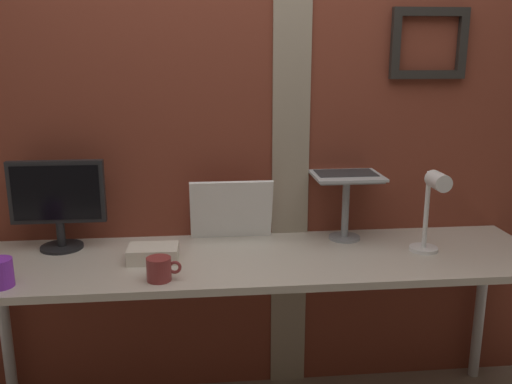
{
  "coord_description": "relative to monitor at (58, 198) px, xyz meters",
  "views": [
    {
      "loc": [
        -0.21,
        -2.05,
        1.59
      ],
      "look_at": [
        0.02,
        0.17,
        1.03
      ],
      "focal_mm": 38.66,
      "sensor_mm": 36.0,
      "label": 1
    }
  ],
  "objects": [
    {
      "name": "paper_clutter_stack",
      "position": [
        0.4,
        -0.18,
        -0.19
      ],
      "size": [
        0.2,
        0.14,
        0.06
      ],
      "primitive_type": "cube",
      "rotation": [
        0.0,
        0.0,
        -0.02
      ],
      "color": "silver",
      "rests_on": "desk"
    },
    {
      "name": "coffee_mug",
      "position": [
        0.44,
        -0.39,
        -0.18
      ],
      "size": [
        0.13,
        0.09,
        0.09
      ],
      "color": "maroon",
      "rests_on": "desk"
    },
    {
      "name": "laptop",
      "position": [
        1.24,
        0.08,
        0.13
      ],
      "size": [
        0.3,
        0.31,
        0.25
      ],
      "color": "#ADB2B7",
      "rests_on": "laptop_stand"
    },
    {
      "name": "brick_wall_back",
      "position": [
        0.82,
        0.18,
        0.32
      ],
      "size": [
        3.33,
        0.16,
        2.65
      ],
      "color": "brown",
      "rests_on": "ground_plane"
    },
    {
      "name": "laptop_stand",
      "position": [
        1.24,
        0.0,
        -0.03
      ],
      "size": [
        0.28,
        0.22,
        0.29
      ],
      "color": "gray",
      "rests_on": "desk"
    },
    {
      "name": "monitor",
      "position": [
        0.0,
        0.0,
        0.0
      ],
      "size": [
        0.39,
        0.18,
        0.38
      ],
      "color": "black",
      "rests_on": "desk"
    },
    {
      "name": "desk_lamp",
      "position": [
        1.54,
        -0.24,
        -0.0
      ],
      "size": [
        0.12,
        0.2,
        0.36
      ],
      "color": "white",
      "rests_on": "desk"
    },
    {
      "name": "desk",
      "position": [
        0.83,
        -0.18,
        -0.3
      ],
      "size": [
        2.38,
        0.61,
        0.78
      ],
      "color": "beige",
      "rests_on": "ground_plane"
    },
    {
      "name": "whiteboard_panel",
      "position": [
        0.73,
        0.05,
        -0.09
      ],
      "size": [
        0.37,
        0.1,
        0.28
      ],
      "primitive_type": "cube",
      "rotation": [
        0.31,
        0.0,
        0.0
      ],
      "color": "white",
      "rests_on": "desk"
    }
  ]
}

